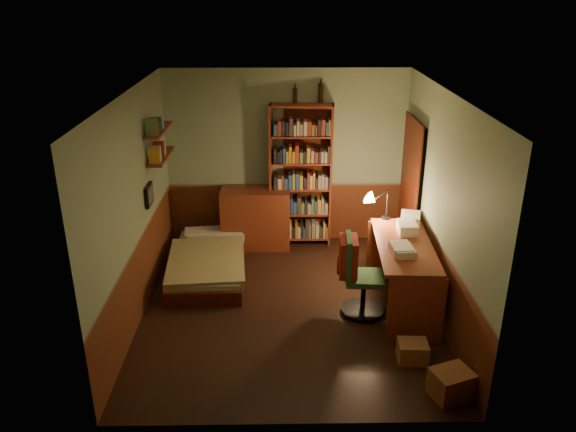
{
  "coord_description": "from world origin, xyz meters",
  "views": [
    {
      "loc": [
        -0.1,
        -5.95,
        3.67
      ],
      "look_at": [
        0.0,
        0.25,
        1.1
      ],
      "focal_mm": 35.0,
      "sensor_mm": 36.0,
      "label": 1
    }
  ],
  "objects_px": {
    "desk_lamp": "(387,197)",
    "office_chair": "(364,281)",
    "desk": "(402,275)",
    "bed": "(208,255)",
    "bookshelf": "(301,177)",
    "cardboard_box_a": "(451,384)",
    "dresser": "(256,218)",
    "mini_stereo": "(282,182)",
    "cardboard_box_b": "(413,351)"
  },
  "relations": [
    {
      "from": "office_chair",
      "to": "cardboard_box_a",
      "type": "bearing_deg",
      "value": -63.21
    },
    {
      "from": "dresser",
      "to": "desk",
      "type": "height_order",
      "value": "dresser"
    },
    {
      "from": "cardboard_box_b",
      "to": "mini_stereo",
      "type": "bearing_deg",
      "value": 114.17
    },
    {
      "from": "bed",
      "to": "cardboard_box_a",
      "type": "xyz_separation_m",
      "value": [
        2.61,
        -2.54,
        -0.12
      ]
    },
    {
      "from": "bookshelf",
      "to": "desk",
      "type": "bearing_deg",
      "value": -51.68
    },
    {
      "from": "dresser",
      "to": "cardboard_box_b",
      "type": "bearing_deg",
      "value": -57.45
    },
    {
      "from": "cardboard_box_b",
      "to": "bed",
      "type": "bearing_deg",
      "value": 140.06
    },
    {
      "from": "bed",
      "to": "cardboard_box_a",
      "type": "distance_m",
      "value": 3.64
    },
    {
      "from": "cardboard_box_a",
      "to": "cardboard_box_b",
      "type": "xyz_separation_m",
      "value": [
        -0.24,
        0.56,
        -0.03
      ]
    },
    {
      "from": "bookshelf",
      "to": "dresser",
      "type": "bearing_deg",
      "value": -166.4
    },
    {
      "from": "bed",
      "to": "dresser",
      "type": "bearing_deg",
      "value": 52.76
    },
    {
      "from": "office_chair",
      "to": "dresser",
      "type": "bearing_deg",
      "value": 128.76
    },
    {
      "from": "desk_lamp",
      "to": "bed",
      "type": "bearing_deg",
      "value": 159.61
    },
    {
      "from": "bookshelf",
      "to": "bed",
      "type": "bearing_deg",
      "value": -137.03
    },
    {
      "from": "desk",
      "to": "bed",
      "type": "bearing_deg",
      "value": 163.41
    },
    {
      "from": "bookshelf",
      "to": "cardboard_box_b",
      "type": "bearing_deg",
      "value": -63.7
    },
    {
      "from": "desk",
      "to": "office_chair",
      "type": "relative_size",
      "value": 1.79
    },
    {
      "from": "bed",
      "to": "mini_stereo",
      "type": "distance_m",
      "value": 1.6
    },
    {
      "from": "bookshelf",
      "to": "desk",
      "type": "distance_m",
      "value": 2.27
    },
    {
      "from": "desk",
      "to": "office_chair",
      "type": "bearing_deg",
      "value": -158.75
    },
    {
      "from": "bed",
      "to": "cardboard_box_b",
      "type": "height_order",
      "value": "bed"
    },
    {
      "from": "dresser",
      "to": "desk",
      "type": "relative_size",
      "value": 0.65
    },
    {
      "from": "mini_stereo",
      "to": "cardboard_box_b",
      "type": "distance_m",
      "value": 3.38
    },
    {
      "from": "desk_lamp",
      "to": "office_chair",
      "type": "height_order",
      "value": "desk_lamp"
    },
    {
      "from": "dresser",
      "to": "desk_lamp",
      "type": "height_order",
      "value": "desk_lamp"
    },
    {
      "from": "bookshelf",
      "to": "cardboard_box_b",
      "type": "distance_m",
      "value": 3.27
    },
    {
      "from": "dresser",
      "to": "office_chair",
      "type": "distance_m",
      "value": 2.34
    },
    {
      "from": "dresser",
      "to": "bookshelf",
      "type": "height_order",
      "value": "bookshelf"
    },
    {
      "from": "dresser",
      "to": "cardboard_box_b",
      "type": "height_order",
      "value": "dresser"
    },
    {
      "from": "bed",
      "to": "desk",
      "type": "xyz_separation_m",
      "value": [
        2.45,
        -0.88,
        0.15
      ]
    },
    {
      "from": "desk_lamp",
      "to": "office_chair",
      "type": "relative_size",
      "value": 0.68
    },
    {
      "from": "dresser",
      "to": "desk_lamp",
      "type": "xyz_separation_m",
      "value": [
        1.74,
        -0.98,
        0.68
      ]
    },
    {
      "from": "bed",
      "to": "dresser",
      "type": "distance_m",
      "value": 1.09
    },
    {
      "from": "bed",
      "to": "bookshelf",
      "type": "relative_size",
      "value": 0.84
    },
    {
      "from": "bed",
      "to": "desk_lamp",
      "type": "relative_size",
      "value": 2.99
    },
    {
      "from": "mini_stereo",
      "to": "desk_lamp",
      "type": "xyz_separation_m",
      "value": [
        1.34,
        -1.11,
        0.16
      ]
    },
    {
      "from": "mini_stereo",
      "to": "desk",
      "type": "distance_m",
      "value": 2.43
    },
    {
      "from": "dresser",
      "to": "mini_stereo",
      "type": "xyz_separation_m",
      "value": [
        0.4,
        0.12,
        0.52
      ]
    },
    {
      "from": "desk_lamp",
      "to": "office_chair",
      "type": "bearing_deg",
      "value": -130.91
    },
    {
      "from": "bed",
      "to": "office_chair",
      "type": "xyz_separation_m",
      "value": [
        1.97,
        -1.04,
        0.17
      ]
    },
    {
      "from": "bookshelf",
      "to": "mini_stereo",
      "type": "bearing_deg",
      "value": 178.03
    },
    {
      "from": "mini_stereo",
      "to": "cardboard_box_a",
      "type": "height_order",
      "value": "mini_stereo"
    },
    {
      "from": "bookshelf",
      "to": "cardboard_box_a",
      "type": "relative_size",
      "value": 5.7
    },
    {
      "from": "desk_lamp",
      "to": "office_chair",
      "type": "xyz_separation_m",
      "value": [
        -0.4,
        -0.94,
        -0.7
      ]
    },
    {
      "from": "bed",
      "to": "office_chair",
      "type": "distance_m",
      "value": 2.23
    },
    {
      "from": "cardboard_box_a",
      "to": "cardboard_box_b",
      "type": "height_order",
      "value": "cardboard_box_a"
    },
    {
      "from": "mini_stereo",
      "to": "cardboard_box_a",
      "type": "xyz_separation_m",
      "value": [
        1.58,
        -3.54,
        -0.83
      ]
    },
    {
      "from": "bed",
      "to": "cardboard_box_b",
      "type": "distance_m",
      "value": 3.08
    },
    {
      "from": "mini_stereo",
      "to": "cardboard_box_a",
      "type": "bearing_deg",
      "value": -66.93
    },
    {
      "from": "dresser",
      "to": "bed",
      "type": "bearing_deg",
      "value": -124.25
    }
  ]
}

